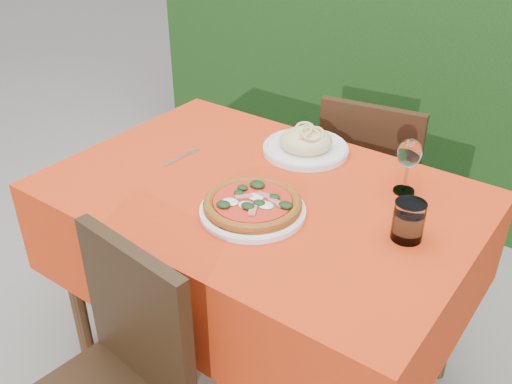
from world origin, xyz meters
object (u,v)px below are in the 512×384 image
Objects in this scene: chair_near at (114,379)px; pizza_plate at (253,206)px; wine_glass at (409,155)px; fork at (178,159)px; water_glass at (408,223)px; pasta_plate at (306,144)px; chair_far at (371,183)px.

pizza_plate is (0.07, 0.49, 0.29)m from chair_near.
fork is at bearing -160.26° from wine_glass.
water_glass is at bearing 19.94° from pizza_plate.
chair_near is 0.84m from water_glass.
pizza_plate reaches higher than fork.
chair_near is 1.00m from wine_glass.
water_glass is at bearing -29.25° from pasta_plate.
chair_near reaches higher than fork.
wine_glass reaches higher than fork.
pizza_plate is 0.41m from pasta_plate.
pasta_plate is at bearing 101.18° from pizza_plate.
chair_far is at bearing 124.01° from wine_glass.
pasta_plate is at bearing 96.39° from chair_near.
chair_far is 0.64m from wine_glass.
chair_far reaches higher than pasta_plate.
wine_glass is at bearing 114.73° from chair_far.
pasta_plate is (-0.09, -0.37, 0.29)m from chair_far.
pasta_plate is (-0.08, 0.41, 0.00)m from pizza_plate.
pasta_plate is (-0.01, 0.89, 0.30)m from chair_near.
chair_near is 0.99× the size of chair_far.
water_glass is at bearing 111.81° from chair_far.
pizza_plate is at bearing -160.06° from water_glass.
water_glass reaches higher than fork.
chair_far is 4.89× the size of wine_glass.
pasta_plate is 0.39m from wine_glass.
chair_near is at bearing -126.51° from water_glass.
fork is (-0.39, 0.12, -0.02)m from pizza_plate.
fork is (-0.31, -0.29, -0.03)m from pasta_plate.
wine_glass is (0.28, -0.42, 0.38)m from chair_far.
water_glass reaches higher than pasta_plate.
wine_glass is (0.37, -0.05, 0.09)m from pasta_plate.
chair_near is 1.27m from chair_far.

